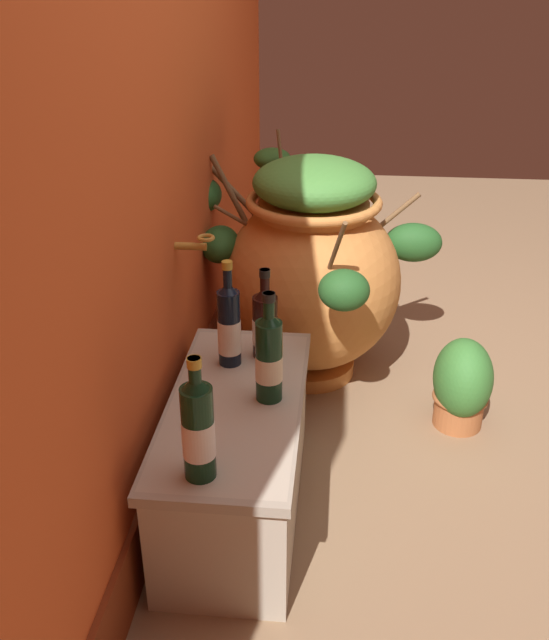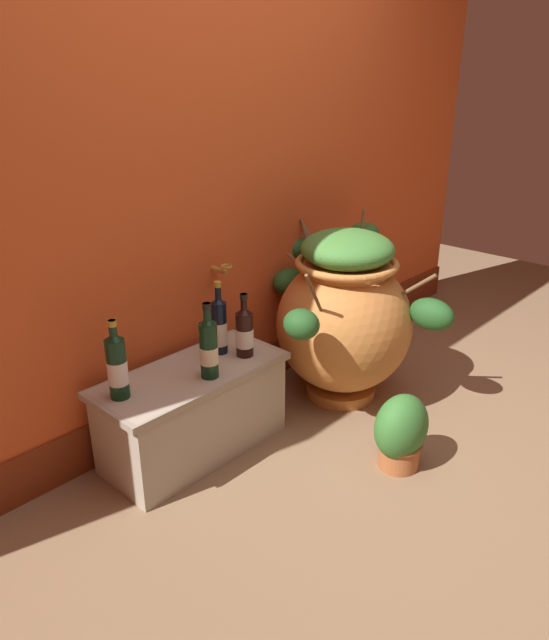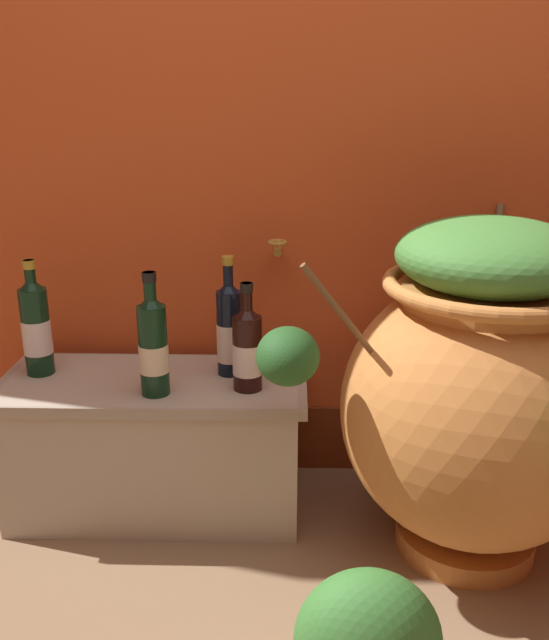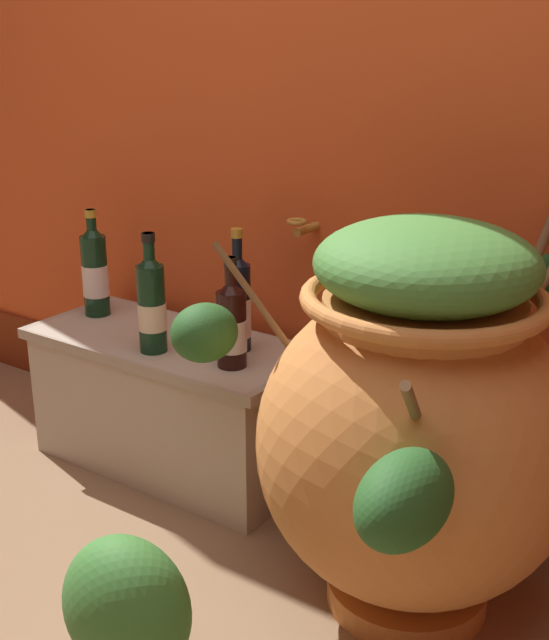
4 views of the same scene
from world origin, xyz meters
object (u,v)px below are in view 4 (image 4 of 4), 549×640
object	(u,v)px
wine_bottle_back	(151,302)
terracotta_urn	(420,417)
wine_bottle_middle	(231,323)
potted_shrub	(127,619)
wine_bottle_left	(238,303)
wine_bottle_right	(95,270)

from	to	relation	value
wine_bottle_back	terracotta_urn	bearing A→B (deg)	-4.97
wine_bottle_middle	potted_shrub	world-z (taller)	wine_bottle_middle
terracotta_urn	wine_bottle_left	bearing A→B (deg)	161.70
wine_bottle_middle	potted_shrub	xyz separation A→B (m)	(0.26, -0.69, -0.36)
wine_bottle_back	potted_shrub	bearing A→B (deg)	-51.77
wine_bottle_back	wine_bottle_left	bearing A→B (deg)	37.29
wine_bottle_middle	wine_bottle_right	bearing A→B (deg)	171.14
wine_bottle_middle	wine_bottle_back	xyz separation A→B (m)	(-0.25, -0.04, 0.02)
wine_bottle_left	potted_shrub	bearing A→B (deg)	-67.81
wine_bottle_right	wine_bottle_back	distance (m)	0.38
wine_bottle_right	wine_bottle_back	bearing A→B (deg)	-20.26
wine_bottle_left	wine_bottle_middle	xyz separation A→B (m)	(0.06, -0.10, -0.02)
wine_bottle_left	wine_bottle_right	distance (m)	0.55
potted_shrub	wine_bottle_left	bearing A→B (deg)	112.19
terracotta_urn	wine_bottle_left	world-z (taller)	terracotta_urn
wine_bottle_right	potted_shrub	xyz separation A→B (m)	(0.87, -0.78, -0.38)
wine_bottle_left	potted_shrub	size ratio (longest dim) A/B	1.00
wine_bottle_back	potted_shrub	xyz separation A→B (m)	(0.51, -0.65, -0.38)
wine_bottle_back	wine_bottle_right	bearing A→B (deg)	159.74
wine_bottle_middle	wine_bottle_right	xyz separation A→B (m)	(-0.60, 0.09, 0.02)
wine_bottle_right	wine_bottle_back	size ratio (longest dim) A/B	0.99
wine_bottle_middle	terracotta_urn	bearing A→B (deg)	-10.58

